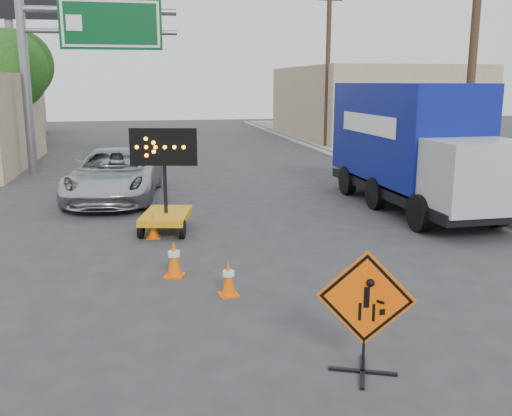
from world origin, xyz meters
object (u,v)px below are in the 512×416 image
object	(u,v)px
construction_sign	(365,310)
arrow_board	(166,209)
pickup_truck	(115,174)
box_truck	(413,152)

from	to	relation	value
construction_sign	arrow_board	world-z (taller)	arrow_board
arrow_board	pickup_truck	bearing A→B (deg)	120.14
pickup_truck	box_truck	xyz separation A→B (m)	(8.60, -3.02, 0.85)
arrow_board	pickup_truck	xyz separation A→B (m)	(-1.39, 4.41, 0.20)
construction_sign	arrow_board	bearing A→B (deg)	127.95
construction_sign	pickup_truck	world-z (taller)	construction_sign
arrow_board	box_truck	size ratio (longest dim) A/B	0.34
construction_sign	arrow_board	xyz separation A→B (m)	(-2.13, 7.63, -0.28)
construction_sign	box_truck	xyz separation A→B (m)	(5.08, 9.02, 0.77)
arrow_board	box_truck	bearing A→B (deg)	23.57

